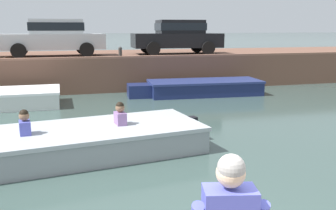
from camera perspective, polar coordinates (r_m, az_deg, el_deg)
name	(u,v)px	position (r m, az deg, el deg)	size (l,w,h in m)	color
ground_plane	(132,134)	(9.24, -5.55, -4.41)	(400.00, 400.00, 0.00)	#384C47
far_quay_wall	(98,69)	(17.98, -10.69, 5.49)	(60.00, 6.00, 1.37)	brown
far_wall_coping	(103,58)	(15.06, -9.82, 7.14)	(60.00, 0.24, 0.08)	brown
boat_moored_central_navy	(199,88)	(14.57, 4.79, 2.64)	(5.23, 1.92, 0.56)	navy
motorboat_passing	(56,145)	(7.77, -16.73, -5.79)	(6.63, 2.69, 1.04)	#93999E
car_left_inner_silver	(54,36)	(16.79, -17.00, 10.01)	(4.33, 2.08, 1.54)	#B7BABC
car_centre_black	(178,35)	(17.55, 1.51, 10.55)	(4.13, 1.99, 1.54)	black
mooring_bollard_mid	(120,52)	(15.26, -7.29, 8.03)	(0.15, 0.15, 0.45)	#2D2B28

